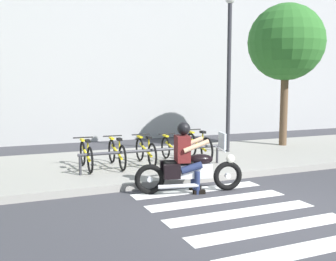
# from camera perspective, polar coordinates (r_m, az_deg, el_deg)

# --- Properties ---
(ground_plane) EXTENTS (48.00, 48.00, 0.00)m
(ground_plane) POSITION_cam_1_polar(r_m,az_deg,el_deg) (7.15, 13.10, -11.06)
(ground_plane) COLOR #38383D
(sidewalk) EXTENTS (24.00, 4.40, 0.15)m
(sidewalk) POSITION_cam_1_polar(r_m,az_deg,el_deg) (10.77, -0.54, -4.53)
(sidewalk) COLOR gray
(sidewalk) RESTS_ON ground
(crosswalk_stripe_0) EXTENTS (2.80, 0.40, 0.01)m
(crosswalk_stripe_0) POSITION_cam_1_polar(r_m,az_deg,el_deg) (5.77, 19.75, -15.62)
(crosswalk_stripe_0) COLOR white
(crosswalk_stripe_0) RESTS_ON ground
(crosswalk_stripe_1) EXTENTS (2.80, 0.40, 0.01)m
(crosswalk_stripe_1) POSITION_cam_1_polar(r_m,az_deg,el_deg) (6.33, 14.68, -13.41)
(crosswalk_stripe_1) COLOR white
(crosswalk_stripe_1) RESTS_ON ground
(crosswalk_stripe_2) EXTENTS (2.80, 0.40, 0.01)m
(crosswalk_stripe_2) POSITION_cam_1_polar(r_m,az_deg,el_deg) (6.94, 10.54, -11.51)
(crosswalk_stripe_2) COLOR white
(crosswalk_stripe_2) RESTS_ON ground
(crosswalk_stripe_3) EXTENTS (2.80, 0.40, 0.01)m
(crosswalk_stripe_3) POSITION_cam_1_polar(r_m,az_deg,el_deg) (7.59, 7.13, -9.88)
(crosswalk_stripe_3) COLOR white
(crosswalk_stripe_3) RESTS_ON ground
(crosswalk_stripe_4) EXTENTS (2.80, 0.40, 0.01)m
(crosswalk_stripe_4) POSITION_cam_1_polar(r_m,az_deg,el_deg) (8.26, 4.30, -8.48)
(crosswalk_stripe_4) COLOR white
(crosswalk_stripe_4) RESTS_ON ground
(motorcycle) EXTENTS (2.18, 0.85, 1.19)m
(motorcycle) POSITION_cam_1_polar(r_m,az_deg,el_deg) (7.99, 3.18, -5.70)
(motorcycle) COLOR black
(motorcycle) RESTS_ON ground
(rider) EXTENTS (0.71, 0.63, 1.42)m
(rider) POSITION_cam_1_polar(r_m,az_deg,el_deg) (7.91, 2.63, -3.16)
(rider) COLOR #591919
(rider) RESTS_ON ground
(bicycle_0) EXTENTS (0.48, 1.59, 0.74)m
(bicycle_0) POSITION_cam_1_polar(r_m,az_deg,el_deg) (9.61, -11.66, -3.49)
(bicycle_0) COLOR black
(bicycle_0) RESTS_ON sidewalk
(bicycle_1) EXTENTS (0.48, 1.65, 0.74)m
(bicycle_1) POSITION_cam_1_polar(r_m,az_deg,el_deg) (9.79, -7.36, -3.24)
(bicycle_1) COLOR black
(bicycle_1) RESTS_ON sidewalk
(bicycle_2) EXTENTS (0.48, 1.60, 0.74)m
(bicycle_2) POSITION_cam_1_polar(r_m,az_deg,el_deg) (10.01, -3.23, -2.97)
(bicycle_2) COLOR black
(bicycle_2) RESTS_ON sidewalk
(bicycle_3) EXTENTS (0.48, 1.64, 0.73)m
(bicycle_3) POSITION_cam_1_polar(r_m,az_deg,el_deg) (10.29, 0.70, -2.73)
(bicycle_3) COLOR black
(bicycle_3) RESTS_ON sidewalk
(bicycle_4) EXTENTS (0.48, 1.62, 0.80)m
(bicycle_4) POSITION_cam_1_polar(r_m,az_deg,el_deg) (10.61, 4.40, -2.31)
(bicycle_4) COLOR black
(bicycle_4) RESTS_ON sidewalk
(bike_rack) EXTENTS (3.60, 0.07, 0.49)m
(bike_rack) POSITION_cam_1_polar(r_m,az_deg,el_deg) (9.49, -2.08, -3.04)
(bike_rack) COLOR #333338
(bike_rack) RESTS_ON sidewalk
(street_lamp) EXTENTS (0.28, 0.28, 4.76)m
(street_lamp) POSITION_cam_1_polar(r_m,az_deg,el_deg) (11.98, 8.74, 9.84)
(street_lamp) COLOR #2D2D33
(street_lamp) RESTS_ON ground
(tree_near_rack) EXTENTS (2.47, 2.47, 4.76)m
(tree_near_rack) POSITION_cam_1_polar(r_m,az_deg,el_deg) (13.75, 16.56, 11.95)
(tree_near_rack) COLOR brown
(tree_near_rack) RESTS_ON ground
(building_backdrop) EXTENTS (24.00, 1.20, 9.11)m
(building_backdrop) POSITION_cam_1_polar(r_m,az_deg,el_deg) (16.16, -8.67, 15.04)
(building_backdrop) COLOR #A6A6A6
(building_backdrop) RESTS_ON ground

